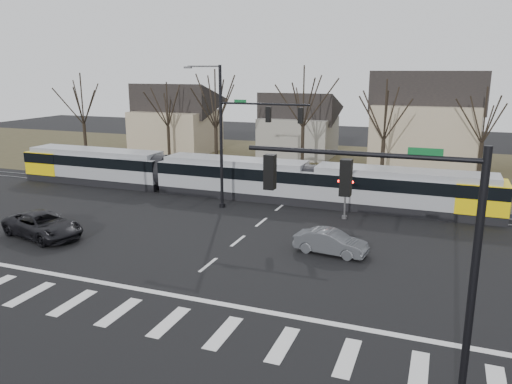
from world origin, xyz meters
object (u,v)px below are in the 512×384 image
(tram, at_px, (233,175))
(suv, at_px, (43,225))
(rail_crossing_signal, at_px, (345,192))
(sedan, at_px, (331,242))

(tram, relative_size, suv, 6.78)
(suv, distance_m, rail_crossing_signal, 19.30)
(sedan, bearing_deg, rail_crossing_signal, 11.55)
(tram, height_order, rail_crossing_signal, rail_crossing_signal)
(sedan, relative_size, suv, 0.70)
(tram, xyz_separation_m, suv, (-6.66, -13.49, -0.89))
(sedan, bearing_deg, tram, 52.13)
(tram, distance_m, rail_crossing_signal, 10.15)
(suv, xyz_separation_m, rail_crossing_signal, (16.30, 10.29, 1.13))
(sedan, distance_m, rail_crossing_signal, 7.01)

